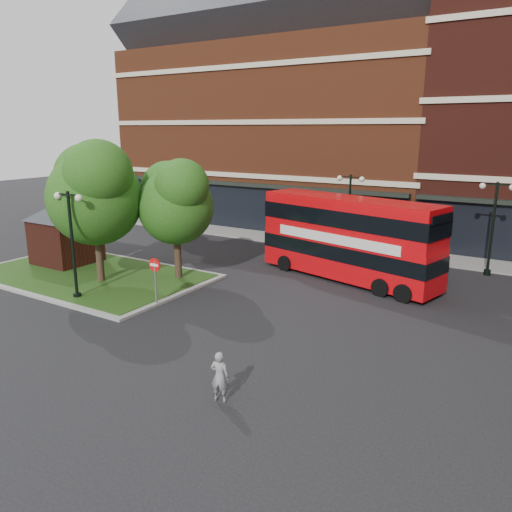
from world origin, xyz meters
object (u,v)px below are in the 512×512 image
Objects in this scene: woman at (220,377)px; car_white at (383,250)px; bus at (348,233)px; car_silver at (340,239)px.

woman reaches higher than car_white.
woman is 18.03m from car_white.
bus is 13.47m from woman.
car_white is at bearing -108.96° from car_silver.
car_white is at bearing 99.15° from bus.
woman is 0.40× the size of car_white.
bus is 6.58× the size of woman.
bus reaches higher than car_silver.
car_silver is 3.57m from car_white.
woman is 19.87m from car_silver.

